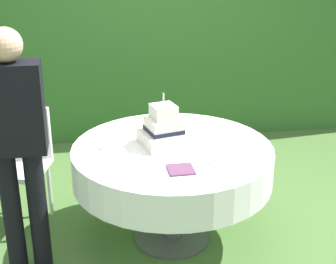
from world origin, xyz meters
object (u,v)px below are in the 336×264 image
object	(u,v)px
serving_plate_far	(219,164)
standing_person	(16,139)
serving_plate_near	(224,139)
napkin_stack	(181,170)
serving_plate_left	(108,146)
cake_table	(172,163)
serving_plate_right	(236,158)
wedding_cake	(164,130)
garden_chair	(22,156)

from	to	relation	value
serving_plate_far	standing_person	xyz separation A→B (m)	(-1.23, 0.11, 0.19)
serving_plate_near	napkin_stack	size ratio (longest dim) A/B	0.92
serving_plate_far	napkin_stack	world-z (taller)	same
serving_plate_near	serving_plate_left	size ratio (longest dim) A/B	1.10
cake_table	serving_plate_near	size ratio (longest dim) A/B	9.30
cake_table	serving_plate_right	bearing A→B (deg)	-34.79
wedding_cake	serving_plate_far	distance (m)	0.48
cake_table	garden_chair	world-z (taller)	garden_chair
serving_plate_far	napkin_stack	size ratio (longest dim) A/B	0.71
serving_plate_far	serving_plate_left	bearing A→B (deg)	151.16
cake_table	serving_plate_near	distance (m)	0.41
serving_plate_left	standing_person	xyz separation A→B (m)	(-0.55, -0.27, 0.19)
napkin_stack	garden_chair	distance (m)	1.34
wedding_cake	serving_plate_right	world-z (taller)	wedding_cake
wedding_cake	serving_plate_far	xyz separation A→B (m)	(0.29, -0.37, -0.10)
serving_plate_far	serving_plate_near	bearing A→B (deg)	71.16
serving_plate_left	garden_chair	xyz separation A→B (m)	(-0.64, 0.37, -0.19)
serving_plate_near	garden_chair	distance (m)	1.50
cake_table	garden_chair	xyz separation A→B (m)	(-1.07, 0.43, -0.06)
garden_chair	serving_plate_left	bearing A→B (deg)	-30.29
wedding_cake	napkin_stack	distance (m)	0.43
serving_plate_left	serving_plate_right	world-z (taller)	same
wedding_cake	serving_plate_left	xyz separation A→B (m)	(-0.38, 0.00, -0.10)
serving_plate_left	standing_person	size ratio (longest dim) A/B	0.08
serving_plate_left	serving_plate_right	bearing A→B (deg)	-21.35
cake_table	standing_person	distance (m)	1.05
cake_table	standing_person	xyz separation A→B (m)	(-0.98, -0.21, 0.33)
napkin_stack	standing_person	xyz separation A→B (m)	(-0.98, 0.16, 0.19)
wedding_cake	serving_plate_far	world-z (taller)	wedding_cake
serving_plate_right	standing_person	world-z (taller)	standing_person
serving_plate_far	serving_plate_right	distance (m)	0.14
serving_plate_near	serving_plate_right	bearing A→B (deg)	-90.74
serving_plate_near	napkin_stack	distance (m)	0.58
cake_table	serving_plate_left	size ratio (longest dim) A/B	10.28
serving_plate_near	serving_plate_far	distance (m)	0.42
serving_plate_far	garden_chair	bearing A→B (deg)	150.45
serving_plate_left	serving_plate_right	xyz separation A→B (m)	(0.81, -0.32, 0.00)
serving_plate_right	serving_plate_far	bearing A→B (deg)	-156.06
serving_plate_left	serving_plate_right	distance (m)	0.87
serving_plate_far	serving_plate_left	size ratio (longest dim) A/B	0.86
serving_plate_right	garden_chair	size ratio (longest dim) A/B	0.11
serving_plate_far	napkin_stack	bearing A→B (deg)	-168.92
serving_plate_right	wedding_cake	bearing A→B (deg)	143.57
serving_plate_near	cake_table	bearing A→B (deg)	-168.74
serving_plate_left	napkin_stack	bearing A→B (deg)	-44.57
serving_plate_far	serving_plate_left	distance (m)	0.77
serving_plate_near	garden_chair	xyz separation A→B (m)	(-1.45, 0.35, -0.19)
serving_plate_right	serving_plate_left	bearing A→B (deg)	158.65
serving_plate_far	garden_chair	size ratio (longest dim) A/B	0.13
napkin_stack	wedding_cake	bearing A→B (deg)	96.19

